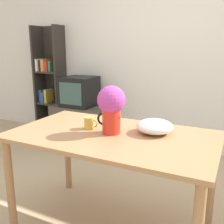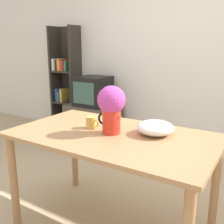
{
  "view_description": "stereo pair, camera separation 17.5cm",
  "coord_description": "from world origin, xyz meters",
  "px_view_note": "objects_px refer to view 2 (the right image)",
  "views": [
    {
      "loc": [
        0.9,
        -1.64,
        1.39
      ],
      "look_at": [
        0.1,
        -0.02,
        0.95
      ],
      "focal_mm": 42.0,
      "sensor_mm": 36.0,
      "label": 1
    },
    {
      "loc": [
        1.05,
        -1.56,
        1.39
      ],
      "look_at": [
        0.1,
        -0.02,
        0.95
      ],
      "focal_mm": 42.0,
      "sensor_mm": 36.0,
      "label": 2
    }
  ],
  "objects_px": {
    "flower_vase": "(111,106)",
    "white_bowl": "(155,128)",
    "coffee_mug": "(91,122)",
    "tv_set": "(93,91)"
  },
  "relations": [
    {
      "from": "coffee_mug",
      "to": "white_bowl",
      "type": "xyz_separation_m",
      "value": [
        0.48,
        0.12,
        0.0
      ]
    },
    {
      "from": "flower_vase",
      "to": "white_bowl",
      "type": "bearing_deg",
      "value": 26.84
    },
    {
      "from": "tv_set",
      "to": "coffee_mug",
      "type": "bearing_deg",
      "value": -54.42
    },
    {
      "from": "flower_vase",
      "to": "coffee_mug",
      "type": "height_order",
      "value": "flower_vase"
    },
    {
      "from": "flower_vase",
      "to": "white_bowl",
      "type": "relative_size",
      "value": 1.3
    },
    {
      "from": "flower_vase",
      "to": "coffee_mug",
      "type": "relative_size",
      "value": 3.08
    },
    {
      "from": "flower_vase",
      "to": "tv_set",
      "type": "bearing_deg",
      "value": 129.74
    },
    {
      "from": "white_bowl",
      "to": "tv_set",
      "type": "bearing_deg",
      "value": 137.97
    },
    {
      "from": "coffee_mug",
      "to": "white_bowl",
      "type": "bearing_deg",
      "value": 14.14
    },
    {
      "from": "coffee_mug",
      "to": "tv_set",
      "type": "xyz_separation_m",
      "value": [
        -1.11,
        1.55,
        -0.07
      ]
    }
  ]
}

